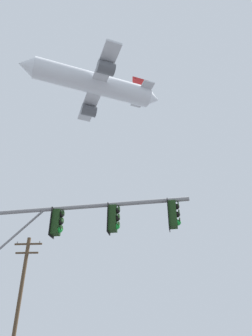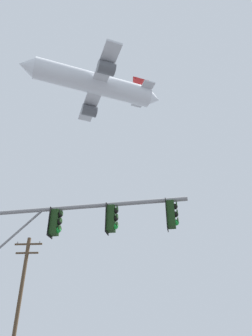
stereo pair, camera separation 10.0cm
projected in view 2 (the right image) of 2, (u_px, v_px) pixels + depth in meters
signal_pole_near at (58, 241)px, 10.68m from camera, size 7.45×1.11×6.26m
utility_pole at (20, 297)px, 22.92m from camera, size 2.20×0.28×9.51m
airplane at (94, 84)px, 61.54m from camera, size 27.30×21.08×7.75m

